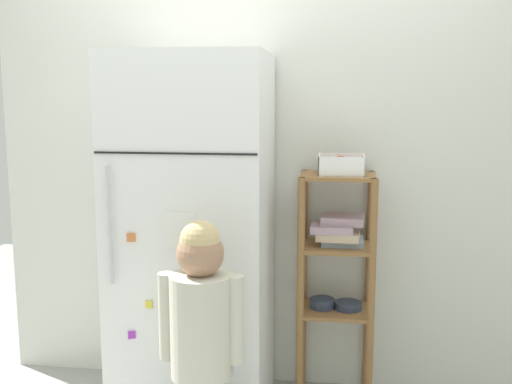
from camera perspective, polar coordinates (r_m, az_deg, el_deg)
kitchen_wall_back at (r=3.18m, az=0.77°, el=1.44°), size 2.81×0.03×2.22m
refrigerator at (r=2.94m, az=-5.80°, el=-4.20°), size 0.71×0.67×1.72m
child_standing at (r=2.48m, az=-5.08°, el=-12.13°), size 0.34×0.25×1.06m
pantry_shelf_unit at (r=3.06m, az=7.48°, el=-6.35°), size 0.37×0.30×1.15m
fruit_bin at (r=2.97m, az=7.87°, el=2.41°), size 0.22×0.20×0.09m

